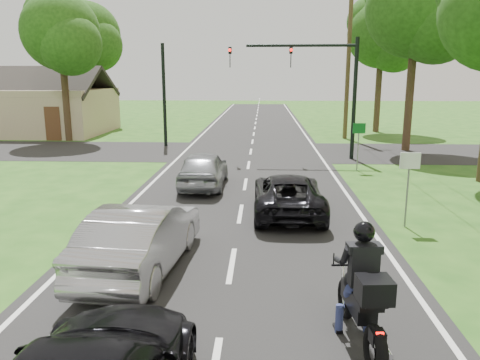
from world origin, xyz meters
name	(u,v)px	position (x,y,z in m)	size (l,w,h in m)	color
ground	(232,265)	(0.00, 0.00, 0.00)	(140.00, 140.00, 0.00)	#224F16
road	(247,174)	(0.00, 10.00, 0.01)	(8.00, 100.00, 0.01)	black
cross_road	(251,152)	(0.00, 16.00, 0.01)	(60.00, 7.00, 0.01)	black
motorcycle_rider	(362,299)	(2.24, -3.08, 0.81)	(0.70, 2.38, 2.05)	black
dark_suv	(288,194)	(1.46, 4.12, 0.63)	(2.05, 4.44, 1.23)	black
silver_sedan	(141,237)	(-1.95, -0.32, 0.75)	(1.57, 4.49, 1.48)	#A3A2A7
silver_suv	(204,169)	(-1.57, 7.50, 0.71)	(1.64, 4.07, 1.39)	gray
traffic_signal	(318,76)	(3.34, 14.00, 4.14)	(6.38, 0.44, 6.00)	black
signal_pole_far	(164,96)	(-5.20, 18.00, 3.00)	(0.20, 0.20, 6.00)	black
utility_pole_far	(348,61)	(6.20, 22.00, 5.08)	(1.60, 0.28, 10.00)	brown
sign_white	(409,171)	(4.70, 2.98, 1.60)	(0.55, 0.07, 2.12)	slate
sign_green	(359,135)	(4.90, 10.98, 1.60)	(0.55, 0.07, 2.12)	slate
tree_row_d	(423,12)	(9.10, 16.76, 7.43)	(5.76, 5.58, 10.45)	#332316
tree_row_e	(386,38)	(9.48, 25.78, 6.83)	(5.28, 5.12, 9.61)	#332316
tree_left_near	(64,36)	(-11.73, 19.78, 6.53)	(5.12, 4.96, 9.22)	#332316
tree_left_far	(90,39)	(-13.70, 29.76, 7.13)	(5.76, 5.58, 10.14)	#332316
house	(36,109)	(-16.00, 24.00, 1.77)	(10.20, 8.00, 4.84)	tan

